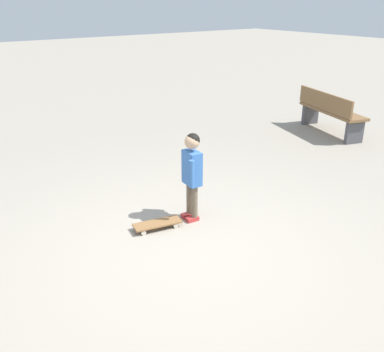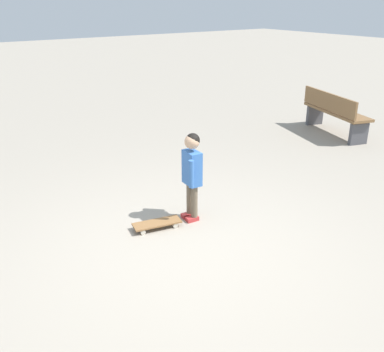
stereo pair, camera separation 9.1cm
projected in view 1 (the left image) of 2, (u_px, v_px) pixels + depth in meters
The scene contains 4 objects.
ground_plane at pixel (189, 251), 4.51m from camera, with size 50.00×50.00×0.00m, color #9E9384.
child_person at pixel (192, 167), 4.93m from camera, with size 0.24×0.36×1.06m.
skateboard at pixel (157, 224), 4.94m from camera, with size 0.58×0.30×0.07m.
street_bench at pixel (330, 112), 8.28m from camera, with size 0.89×1.66×0.80m.
Camera 1 is at (2.25, 3.15, 2.46)m, focal length 40.40 mm.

